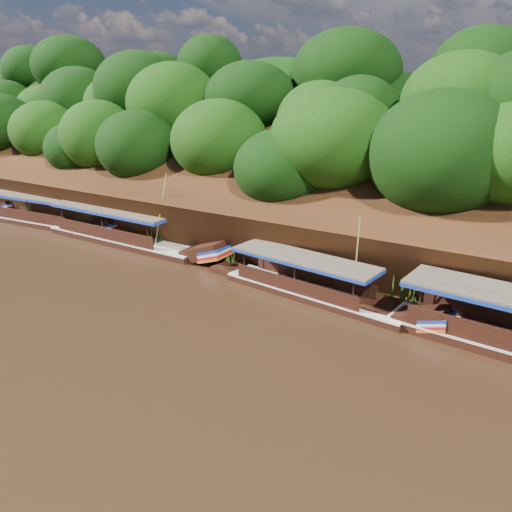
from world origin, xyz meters
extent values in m
plane|color=black|center=(0.00, 0.00, 0.00)|extent=(160.00, 160.00, 0.00)
cube|color=black|center=(0.00, 16.00, 3.50)|extent=(120.00, 16.12, 13.64)
cube|color=black|center=(0.00, 26.00, 0.00)|extent=(120.00, 24.00, 12.00)
ellipsoid|color=#163C0A|center=(-36.00, 14.00, 3.20)|extent=(16.00, 8.00, 6.00)
ellipsoid|color=#163C0A|center=(-30.00, 22.00, 9.00)|extent=(20.00, 10.00, 8.00)
ellipsoid|color=#163C0A|center=(-6.00, 15.00, 3.50)|extent=(18.00, 8.00, 6.40)
ellipsoid|color=#163C0A|center=(0.00, 23.00, 9.20)|extent=(24.00, 11.00, 8.40)
cube|color=black|center=(2.05, 7.22, 0.00)|extent=(11.26, 3.26, 0.83)
cube|color=silver|center=(2.05, 7.22, 0.40)|extent=(11.27, 3.32, 0.09)
cube|color=black|center=(8.25, 6.53, 0.65)|extent=(2.79, 1.81, 1.56)
cube|color=navy|center=(8.94, 6.45, 0.93)|extent=(1.53, 1.73, 0.57)
cube|color=red|center=(8.94, 6.45, 0.61)|extent=(1.53, 1.73, 0.57)
cube|color=brown|center=(1.36, 7.30, 2.23)|extent=(8.90, 3.29, 0.11)
cube|color=navy|center=(1.36, 7.30, 2.12)|extent=(8.90, 3.29, 0.17)
cylinder|color=tan|center=(4.74, 6.36, 2.93)|extent=(0.49, 0.97, 4.94)
cube|color=black|center=(-14.64, 8.67, 0.00)|extent=(14.06, 2.41, 0.96)
cube|color=silver|center=(-14.64, 8.67, 0.46)|extent=(14.06, 2.48, 0.11)
cube|color=black|center=(-6.74, 8.63, 0.74)|extent=(3.31, 1.77, 1.89)
cube|color=navy|center=(-5.86, 8.63, 1.06)|extent=(1.73, 1.83, 0.70)
cube|color=red|center=(-5.86, 8.63, 0.70)|extent=(1.73, 1.83, 0.70)
cube|color=brown|center=(-15.52, 8.67, 2.56)|extent=(11.01, 2.75, 0.13)
cube|color=navy|center=(-15.52, 8.67, 2.44)|extent=(11.01, 2.75, 0.19)
cylinder|color=tan|center=(-10.39, 8.43, 3.16)|extent=(1.37, 0.27, 5.21)
cube|color=black|center=(-24.06, 8.78, 0.00)|extent=(12.15, 3.37, 0.93)
cube|color=silver|center=(-24.06, 8.78, 0.44)|extent=(12.16, 3.43, 0.10)
cube|color=black|center=(-17.35, 9.40, 0.72)|extent=(3.00, 1.96, 1.72)
cube|color=navy|center=(-16.60, 9.47, 1.03)|extent=(1.63, 1.90, 0.62)
cube|color=red|center=(-16.60, 9.47, 0.68)|extent=(1.63, 1.90, 0.62)
cube|color=brown|center=(-24.81, 8.71, 2.49)|extent=(9.59, 3.47, 0.12)
cube|color=navy|center=(-24.81, 8.71, 2.37)|extent=(9.59, 3.47, 0.19)
cube|color=black|center=(-30.82, 9.58, 0.63)|extent=(2.48, 1.50, 1.49)
cube|color=navy|center=(-30.17, 9.57, 0.89)|extent=(1.29, 1.54, 0.54)
cube|color=red|center=(-30.17, 9.57, 0.59)|extent=(1.29, 1.54, 0.54)
cone|color=#2C5C17|center=(-27.10, 9.28, 0.87)|extent=(1.50, 1.50, 1.74)
cone|color=#2C5C17|center=(-20.58, 9.45, 0.87)|extent=(1.50, 1.50, 1.75)
cone|color=#2C5C17|center=(-12.09, 9.45, 0.97)|extent=(1.50, 1.50, 1.95)
cone|color=#2C5C17|center=(-5.13, 9.18, 0.68)|extent=(1.50, 1.50, 1.35)
cone|color=#2C5C17|center=(1.93, 9.90, 0.85)|extent=(1.50, 1.50, 1.70)
cone|color=#2C5C17|center=(6.45, 9.49, 0.97)|extent=(1.50, 1.50, 1.94)
camera|label=1|loc=(13.16, -16.36, 11.42)|focal=35.00mm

